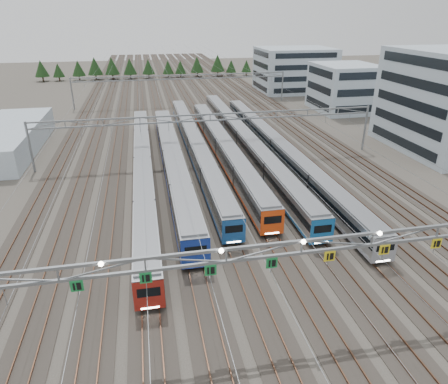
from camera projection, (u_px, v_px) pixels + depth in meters
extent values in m
plane|color=#47423A|center=(294.00, 325.00, 31.97)|extent=(400.00, 400.00, 0.00)
cube|color=#2D2823|center=(178.00, 94.00, 121.30)|extent=(54.00, 260.00, 0.08)
cube|color=brown|center=(91.00, 97.00, 116.66)|extent=(0.08, 260.00, 0.16)
cube|color=brown|center=(258.00, 91.00, 125.84)|extent=(0.08, 260.00, 0.16)
cube|color=brown|center=(175.00, 94.00, 121.12)|extent=(0.08, 260.00, 0.16)
cube|color=brown|center=(180.00, 94.00, 121.38)|extent=(0.08, 260.00, 0.16)
cube|color=black|center=(144.00, 176.00, 60.02)|extent=(2.13, 59.57, 0.32)
cube|color=#989B9F|center=(143.00, 166.00, 59.38)|extent=(2.50, 60.79, 2.82)
cube|color=black|center=(143.00, 164.00, 59.24)|extent=(2.56, 60.48, 0.85)
cube|color=maroon|center=(144.00, 173.00, 59.86)|extent=(2.55, 60.48, 0.31)
cube|color=slate|center=(142.00, 156.00, 58.76)|extent=(2.25, 59.57, 0.22)
cube|color=maroon|center=(149.00, 295.00, 32.27)|extent=(2.52, 0.12, 2.82)
cube|color=black|center=(149.00, 292.00, 32.10)|extent=(1.88, 0.10, 0.85)
cube|color=white|center=(150.00, 308.00, 32.72)|extent=(1.50, 0.06, 0.13)
cube|color=black|center=(173.00, 170.00, 62.04)|extent=(2.37, 52.45, 0.36)
cube|color=#989B9F|center=(172.00, 160.00, 61.33)|extent=(2.79, 53.52, 3.13)
cube|color=black|center=(172.00, 157.00, 61.17)|extent=(2.85, 53.26, 0.95)
cube|color=#19339A|center=(173.00, 168.00, 61.87)|extent=(2.84, 53.26, 0.35)
cube|color=slate|center=(172.00, 149.00, 60.64)|extent=(2.51, 52.45, 0.25)
cube|color=#19339A|center=(196.00, 254.00, 37.46)|extent=(2.81, 0.12, 3.13)
cube|color=black|center=(196.00, 251.00, 37.28)|extent=(2.09, 0.10, 0.95)
cube|color=white|center=(196.00, 266.00, 37.97)|extent=(1.67, 0.06, 0.15)
cube|color=black|center=(195.00, 153.00, 69.75)|extent=(2.13, 60.35, 0.32)
cube|color=#989B9F|center=(195.00, 144.00, 69.11)|extent=(2.50, 61.58, 2.81)
cube|color=black|center=(195.00, 142.00, 68.97)|extent=(2.56, 61.27, 0.85)
cube|color=#1D529D|center=(195.00, 151.00, 69.60)|extent=(2.55, 61.27, 0.31)
cube|color=slate|center=(195.00, 136.00, 68.50)|extent=(2.25, 60.35, 0.22)
cube|color=#1D529D|center=(234.00, 232.00, 41.65)|extent=(2.52, 0.12, 2.81)
cube|color=black|center=(234.00, 229.00, 41.48)|extent=(1.88, 0.10, 0.85)
cube|color=white|center=(234.00, 242.00, 42.10)|extent=(1.50, 0.06, 0.13)
cube|color=black|center=(223.00, 156.00, 68.22)|extent=(2.24, 53.43, 0.34)
cube|color=#989B9F|center=(223.00, 147.00, 67.54)|extent=(2.64, 54.52, 2.97)
cube|color=black|center=(223.00, 145.00, 67.40)|extent=(2.70, 54.24, 0.90)
cube|color=#FA4B16|center=(223.00, 154.00, 68.06)|extent=(2.69, 54.24, 0.33)
cube|color=slate|center=(223.00, 138.00, 66.89)|extent=(2.37, 53.43, 0.24)
cube|color=#FA4B16|center=(272.00, 223.00, 43.24)|extent=(2.66, 0.12, 2.97)
cube|color=black|center=(273.00, 220.00, 43.06)|extent=(1.98, 0.10, 0.90)
cube|color=white|center=(272.00, 233.00, 43.72)|extent=(1.58, 0.06, 0.14)
cube|color=black|center=(243.00, 147.00, 72.54)|extent=(2.20, 66.71, 0.33)
cube|color=#989B9F|center=(243.00, 139.00, 71.87)|extent=(2.58, 68.07, 2.91)
cube|color=black|center=(244.00, 137.00, 71.73)|extent=(2.64, 67.73, 0.88)
cube|color=#1A67B7|center=(243.00, 145.00, 72.38)|extent=(2.63, 67.73, 0.32)
cube|color=slate|center=(244.00, 131.00, 71.24)|extent=(2.33, 66.71, 0.23)
cube|color=#1A67B7|center=(322.00, 232.00, 41.51)|extent=(2.60, 0.12, 2.91)
cube|color=black|center=(323.00, 229.00, 41.34)|extent=(1.94, 0.10, 0.88)
cube|color=white|center=(321.00, 242.00, 41.98)|extent=(1.55, 0.06, 0.14)
cube|color=black|center=(277.00, 156.00, 68.23)|extent=(2.12, 64.06, 0.32)
cube|color=#989B9F|center=(277.00, 147.00, 67.59)|extent=(2.50, 65.37, 2.81)
cube|color=black|center=(278.00, 145.00, 67.45)|extent=(2.56, 65.04, 0.85)
cube|color=#9698A3|center=(277.00, 154.00, 68.07)|extent=(2.55, 65.04, 0.31)
cube|color=slate|center=(278.00, 139.00, 66.97)|extent=(2.25, 64.06, 0.22)
cube|color=#9698A3|center=(385.00, 250.00, 38.43)|extent=(2.52, 0.12, 2.81)
cube|color=black|center=(386.00, 247.00, 38.27)|extent=(1.87, 0.10, 0.85)
cube|color=white|center=(383.00, 261.00, 38.88)|extent=(1.50, 0.06, 0.13)
cube|color=gray|center=(302.00, 241.00, 28.76)|extent=(56.00, 0.22, 0.22)
cube|color=gray|center=(301.00, 253.00, 29.18)|extent=(56.00, 0.22, 0.22)
cube|color=#19803B|center=(77.00, 286.00, 26.44)|extent=(0.85, 0.06, 0.85)
cube|color=#19803B|center=(146.00, 278.00, 27.25)|extent=(0.85, 0.06, 0.85)
cube|color=#19803B|center=(211.00, 270.00, 28.06)|extent=(0.85, 0.06, 0.85)
cube|color=#19803B|center=(272.00, 263.00, 28.87)|extent=(0.85, 0.06, 0.85)
cube|color=yellow|center=(330.00, 256.00, 29.68)|extent=(0.85, 0.06, 0.85)
cube|color=yellow|center=(384.00, 250.00, 30.49)|extent=(0.85, 0.06, 0.85)
cube|color=yellow|center=(436.00, 243.00, 31.30)|extent=(0.85, 0.06, 0.85)
cylinder|color=gray|center=(30.00, 147.00, 61.02)|extent=(0.36, 0.36, 8.00)
cylinder|color=gray|center=(365.00, 128.00, 71.11)|extent=(0.36, 0.36, 8.00)
cube|color=gray|center=(210.00, 114.00, 64.50)|extent=(56.00, 0.22, 0.22)
cube|color=gray|center=(210.00, 120.00, 64.91)|extent=(56.00, 0.22, 0.22)
cylinder|color=gray|center=(72.00, 94.00, 101.22)|extent=(0.36, 0.36, 8.00)
cylinder|color=gray|center=(282.00, 86.00, 111.31)|extent=(0.36, 0.36, 8.00)
cube|color=gray|center=(182.00, 75.00, 104.70)|extent=(56.00, 0.22, 0.22)
cube|color=gray|center=(182.00, 79.00, 105.11)|extent=(56.00, 0.22, 0.22)
cube|color=#ABC0CD|center=(345.00, 88.00, 99.71)|extent=(14.00, 16.00, 11.27)
cube|color=#ABC0CD|center=(294.00, 70.00, 124.40)|extent=(22.00, 18.00, 12.97)
cube|color=#ABC0CD|center=(9.00, 139.00, 71.38)|extent=(10.00, 30.00, 4.42)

